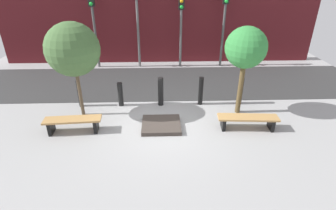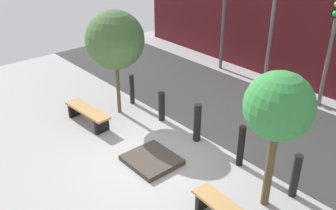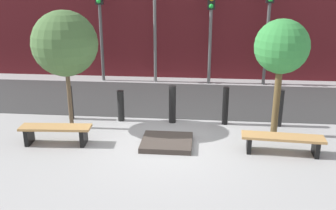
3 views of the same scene
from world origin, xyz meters
name	(u,v)px [view 2 (image 2 of 3)]	position (x,y,z in m)	size (l,w,h in m)	color
ground_plane	(155,160)	(0.00, 0.00, 0.00)	(18.00, 18.00, 0.00)	#9A9A9A
road_strip	(248,114)	(0.00, 3.62, 0.01)	(18.00, 3.86, 0.01)	#313131
building_facade	(317,24)	(0.00, 6.80, 2.21)	(16.20, 0.50, 4.42)	#511419
bench_left	(88,113)	(-2.67, -0.30, 0.33)	(1.72, 0.54, 0.46)	black
planter_bed	(152,160)	(0.00, -0.10, 0.06)	(1.22, 1.12, 0.13)	#3F3731
tree_behind_left_bench	(115,40)	(-2.67, 0.78, 2.27)	(1.67, 1.67, 3.11)	brown
tree_behind_right_bench	(279,107)	(2.67, 0.78, 2.26)	(1.31, 1.31, 2.94)	brown
bollard_far_left	(132,89)	(-2.91, 1.44, 0.49)	(0.15, 0.15, 0.97)	black
bollard_left	(162,106)	(-1.46, 1.44, 0.44)	(0.19, 0.19, 0.88)	black
bollard_center	(197,123)	(0.00, 1.44, 0.53)	(0.20, 0.20, 1.06)	black
bollard_right	(241,146)	(1.46, 1.44, 0.53)	(0.17, 0.17, 1.06)	black
bollard_far_right	(295,176)	(2.91, 1.44, 0.51)	(0.17, 0.17, 1.02)	black
traffic_light_west	(224,2)	(-3.14, 5.83, 2.56)	(0.28, 0.27, 3.71)	#4D4D4D
traffic_light_mid_west	(274,6)	(-1.05, 5.83, 2.76)	(0.28, 0.27, 4.02)	#5F5F5F
traffic_light_mid_east	(334,29)	(1.05, 5.83, 2.46)	(0.28, 0.27, 3.55)	#5B5B5B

